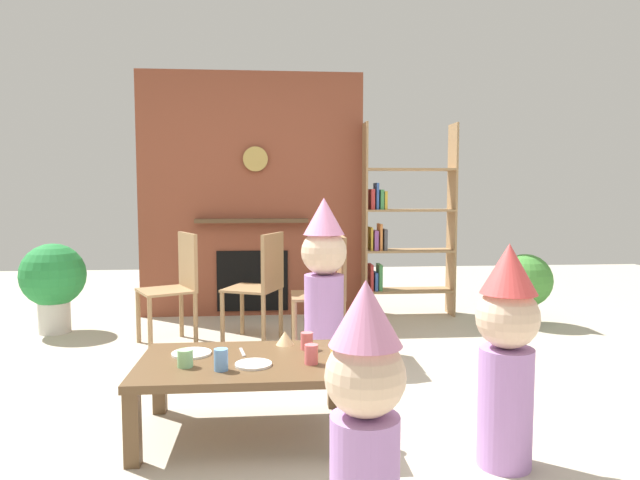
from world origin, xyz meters
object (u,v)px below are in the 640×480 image
object	(u,v)px
paper_cup_far_left	(221,360)
child_in_pink	(507,350)
paper_cup_near_right	(307,341)
child_with_cone_hat	(365,418)
coffee_table	(245,370)
dining_chair_middle	(262,281)
paper_cup_far_right	(311,354)
potted_plant_short	(53,279)
birthday_cake_slice	(285,338)
bookshelf	(400,228)
dining_chair_right	(329,286)
paper_plate_front	(253,364)
potted_plant_tall	(525,283)
paper_cup_center	(338,354)
paper_cup_near_left	(185,358)
child_by_the_chairs	(324,276)
paper_plate_rear	(192,353)
dining_chair_left	(177,281)

from	to	relation	value
paper_cup_far_left	child_in_pink	bearing A→B (deg)	-12.37
paper_cup_near_right	child_with_cone_hat	distance (m)	1.26
coffee_table	dining_chair_middle	distance (m)	1.77
paper_cup_far_right	potted_plant_short	distance (m)	3.14
child_in_pink	dining_chair_middle	distance (m)	2.48
paper_cup_far_right	birthday_cake_slice	distance (m)	0.39
bookshelf	dining_chair_right	world-z (taller)	bookshelf
paper_plate_front	potted_plant_tall	world-z (taller)	potted_plant_tall
coffee_table	paper_cup_center	bearing A→B (deg)	-11.45
paper_cup_near_left	paper_cup_center	xyz separation A→B (m)	(0.75, 0.00, 0.00)
paper_cup_center	dining_chair_middle	size ratio (longest dim) A/B	0.11
child_by_the_chairs	potted_plant_tall	world-z (taller)	child_by_the_chairs
paper_cup_far_left	dining_chair_middle	size ratio (longest dim) A/B	0.12
paper_cup_near_right	potted_plant_tall	xyz separation A→B (m)	(2.16, 2.02, -0.04)
bookshelf	potted_plant_tall	bearing A→B (deg)	-24.36
child_with_cone_hat	dining_chair_middle	bearing A→B (deg)	-14.38
paper_plate_front	birthday_cake_slice	size ratio (longest dim) A/B	1.81
dining_chair_right	potted_plant_short	bearing A→B (deg)	-18.12
paper_cup_far_right	child_in_pink	bearing A→B (deg)	-22.33
bookshelf	paper_cup_center	world-z (taller)	bookshelf
paper_cup_near_left	paper_plate_rear	size ratio (longest dim) A/B	0.41
paper_plate_rear	paper_cup_near_left	bearing A→B (deg)	-90.15
potted_plant_short	coffee_table	bearing A→B (deg)	-51.73
paper_cup_near_left	paper_cup_far_right	bearing A→B (deg)	-0.37
coffee_table	child_in_pink	distance (m)	1.28
paper_cup_far_left	paper_plate_rear	size ratio (longest dim) A/B	0.51
paper_cup_far_right	paper_plate_rear	bearing A→B (deg)	160.60
dining_chair_left	potted_plant_short	distance (m)	1.22
bookshelf	coffee_table	world-z (taller)	bookshelf
potted_plant_tall	potted_plant_short	world-z (taller)	potted_plant_short
coffee_table	child_by_the_chairs	world-z (taller)	child_by_the_chairs
paper_plate_rear	dining_chair_middle	world-z (taller)	dining_chair_middle
child_with_cone_hat	potted_plant_tall	size ratio (longest dim) A/B	1.46
coffee_table	child_in_pink	xyz separation A→B (m)	(1.18, -0.45, 0.20)
birthday_cake_slice	potted_plant_short	world-z (taller)	potted_plant_short
child_in_pink	child_by_the_chairs	xyz separation A→B (m)	(-0.67, 1.64, 0.10)
paper_cup_near_right	paper_cup_far_right	world-z (taller)	paper_cup_far_right
paper_cup_center	child_with_cone_hat	size ratio (longest dim) A/B	0.10
paper_plate_front	dining_chair_left	distance (m)	2.02
paper_cup_near_right	paper_plate_front	world-z (taller)	paper_cup_near_right
paper_cup_center	dining_chair_right	world-z (taller)	dining_chair_right
bookshelf	paper_cup_near_left	size ratio (longest dim) A/B	22.31
paper_cup_far_left	paper_plate_rear	world-z (taller)	paper_cup_far_left
paper_plate_front	child_with_cone_hat	world-z (taller)	child_with_cone_hat
child_with_cone_hat	dining_chair_middle	xyz separation A→B (m)	(-0.38, 2.85, 0.00)
potted_plant_tall	paper_plate_rear	bearing A→B (deg)	-143.18
coffee_table	paper_plate_rear	world-z (taller)	paper_plate_rear
paper_plate_rear	potted_plant_tall	distance (m)	3.46
paper_cup_far_left	birthday_cake_slice	bearing A→B (deg)	53.98
dining_chair_right	potted_plant_tall	bearing A→B (deg)	-157.73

